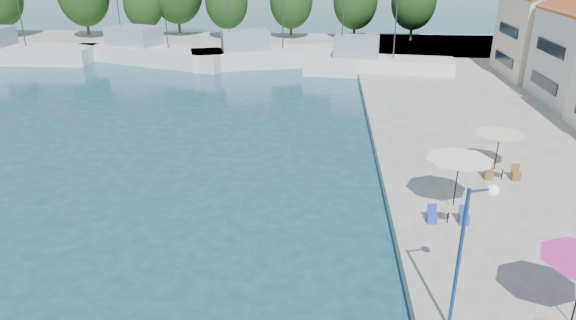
# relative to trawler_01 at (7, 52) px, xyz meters

# --- Properties ---
(quay_far) EXTENTS (90.00, 16.00, 0.60)m
(quay_far) POSITION_rel_trawler_01_xyz_m (24.73, 11.00, -0.77)
(quay_far) COLOR gray
(quay_far) RESTS_ON ground
(building_06) EXTENTS (9.00, 8.80, 10.20)m
(building_06) POSITION_rel_trawler_01_xyz_m (56.73, -5.00, 4.43)
(building_06) COLOR beige
(building_06) RESTS_ON quay_right
(trawler_01) EXTENTS (18.34, 4.90, 10.20)m
(trawler_01) POSITION_rel_trawler_01_xyz_m (0.00, 0.00, 0.00)
(trawler_01) COLOR silver
(trawler_01) RESTS_ON ground
(trawler_02) EXTENTS (18.54, 10.56, 10.20)m
(trawler_02) POSITION_rel_trawler_01_xyz_m (16.21, 0.89, 0.00)
(trawler_02) COLOR silver
(trawler_02) RESTS_ON ground
(trawler_03) EXTENTS (16.90, 8.78, 10.20)m
(trawler_03) POSITION_rel_trawler_01_xyz_m (28.88, 0.16, 0.00)
(trawler_03) COLOR silver
(trawler_03) RESTS_ON ground
(trawler_04) EXTENTS (14.93, 5.51, 10.20)m
(trawler_04) POSITION_rel_trawler_01_xyz_m (40.33, -3.46, 0.00)
(trawler_04) COLOR silver
(trawler_04) RESTS_ON ground
(tree_03) EXTENTS (5.19, 5.19, 7.68)m
(tree_03) POSITION_rel_trawler_01_xyz_m (11.36, 13.49, 3.96)
(tree_03) COLOR #3F2B19
(tree_03) RESTS_ON quay_far
(tree_05) EXTENTS (5.54, 5.54, 8.20)m
(tree_05) POSITION_rel_trawler_01_xyz_m (22.46, 13.51, 4.26)
(tree_05) COLOR #3F2B19
(tree_05) RESTS_ON quay_far
(tree_06) EXTENTS (5.60, 5.60, 8.29)m
(tree_06) POSITION_rel_trawler_01_xyz_m (30.80, 14.34, 4.32)
(tree_06) COLOR #3F2B19
(tree_06) RESTS_ON quay_far
(tree_07) EXTENTS (5.68, 5.68, 8.41)m
(tree_07) POSITION_rel_trawler_01_xyz_m (39.12, 14.09, 4.39)
(tree_07) COLOR #3F2B19
(tree_07) RESTS_ON quay_far
(tree_08) EXTENTS (5.72, 5.72, 8.46)m
(tree_08) POSITION_rel_trawler_01_xyz_m (46.53, 14.26, 4.42)
(tree_08) COLOR #3F2B19
(tree_08) RESTS_ON quay_far
(umbrella_white) EXTENTS (3.04, 3.04, 2.53)m
(umbrella_white) POSITION_rel_trawler_01_xyz_m (41.68, -33.06, 1.81)
(umbrella_white) COLOR black
(umbrella_white) RESTS_ON quay_right
(umbrella_cream) EXTENTS (2.67, 2.67, 2.08)m
(umbrella_cream) POSITION_rel_trawler_01_xyz_m (45.00, -28.18, 1.36)
(umbrella_cream) COLOR black
(umbrella_cream) RESTS_ON quay_right
(cafe_table_02) EXTENTS (1.82, 0.70, 0.76)m
(cafe_table_02) POSITION_rel_trawler_01_xyz_m (41.13, -34.46, -0.18)
(cafe_table_02) COLOR black
(cafe_table_02) RESTS_ON quay_right
(cafe_table_03) EXTENTS (1.82, 0.70, 0.76)m
(cafe_table_03) POSITION_rel_trawler_01_xyz_m (44.98, -29.52, -0.18)
(cafe_table_03) COLOR black
(cafe_table_03) RESTS_ON quay_right
(street_lamp) EXTENTS (1.00, 0.49, 5.03)m
(street_lamp) POSITION_rel_trawler_01_xyz_m (40.03, -41.28, 3.02)
(street_lamp) COLOR navy
(street_lamp) RESTS_ON quay_right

